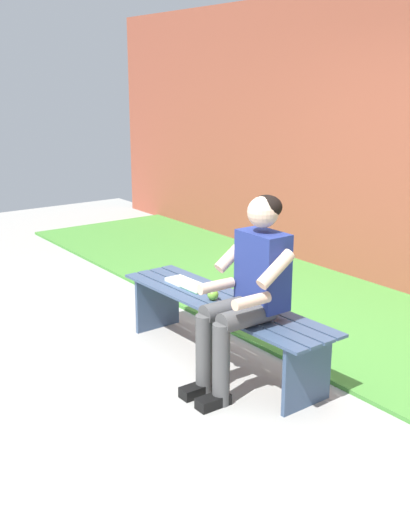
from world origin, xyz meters
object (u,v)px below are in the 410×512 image
object	(u,v)px
person_seated	(248,286)
book_open	(188,284)
bench_near	(222,315)
apple	(213,295)

from	to	relation	value
person_seated	book_open	size ratio (longest dim) A/B	3.05
bench_near	apple	distance (m)	0.16
bench_near	person_seated	bearing A→B (deg)	165.61
bench_near	apple	bearing A→B (deg)	43.79
book_open	apple	bearing A→B (deg)	171.76
person_seated	book_open	xyz separation A→B (m)	(0.81, -0.10, -0.23)
apple	book_open	xyz separation A→B (m)	(0.37, -0.04, -0.03)
person_seated	apple	size ratio (longest dim) A/B	15.97
bench_near	book_open	xyz separation A→B (m)	(0.42, 0.00, 0.12)
bench_near	apple	size ratio (longest dim) A/B	23.91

